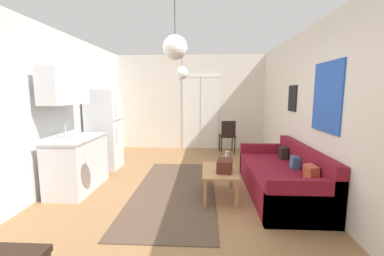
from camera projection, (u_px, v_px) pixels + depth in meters
ground_plane at (176, 205)px, 3.77m from camera, size 4.81×8.08×0.10m
wall_back at (191, 103)px, 7.32m from camera, size 4.41×0.13×2.70m
wall_right at (330, 113)px, 3.46m from camera, size 0.12×7.68×2.70m
wall_left at (29, 112)px, 3.68m from camera, size 0.12×7.68×2.70m
area_rug at (175, 190)px, 4.21m from camera, size 1.32×3.08×0.01m
couch at (284, 178)px, 4.03m from camera, size 0.94×2.19×0.78m
coffee_table at (219, 173)px, 3.94m from camera, size 0.54×0.88×0.43m
bamboo_vase at (227, 159)px, 4.05m from camera, size 0.07×0.07×0.48m
handbag at (225, 165)px, 3.82m from camera, size 0.27×0.36×0.31m
refrigerator at (104, 129)px, 5.40m from camera, size 0.65×0.61×1.70m
kitchen_counter at (75, 145)px, 4.18m from camera, size 0.61×1.18×2.01m
accent_chair at (228, 135)px, 6.78m from camera, size 0.46×0.44×0.89m
pendant_lamp_near at (175, 48)px, 2.90m from camera, size 0.29×0.29×0.69m
pendant_lamp_far at (182, 73)px, 5.30m from camera, size 0.27×0.27×0.79m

